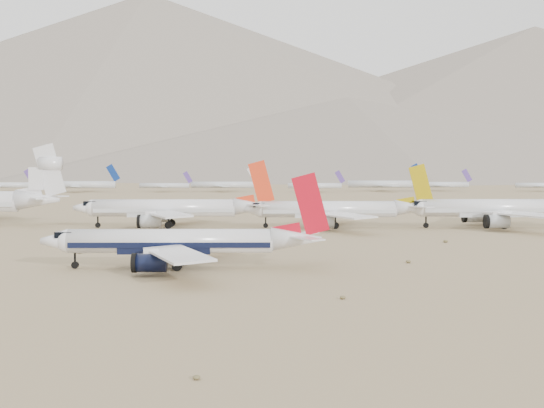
# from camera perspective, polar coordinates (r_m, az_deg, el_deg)

# --- Properties ---
(ground) EXTENTS (7000.00, 7000.00, 0.00)m
(ground) POSITION_cam_1_polar(r_m,az_deg,el_deg) (105.27, -1.64, -5.11)
(ground) COLOR #7E6749
(ground) RESTS_ON ground
(main_airliner) EXTENTS (40.46, 39.52, 14.28)m
(main_airliner) POSITION_cam_1_polar(r_m,az_deg,el_deg) (101.91, -7.46, -3.18)
(main_airliner) COLOR white
(main_airliner) RESTS_ON ground
(row2_navy_widebody) EXTENTS (48.46, 47.39, 17.24)m
(row2_navy_widebody) POSITION_cam_1_polar(r_m,az_deg,el_deg) (179.12, 18.72, -0.37)
(row2_navy_widebody) COLOR white
(row2_navy_widebody) RESTS_ON ground
(row2_gold_tail) EXTENTS (45.00, 44.01, 16.02)m
(row2_gold_tail) POSITION_cam_1_polar(r_m,az_deg,el_deg) (170.46, 5.43, -0.50)
(row2_gold_tail) COLOR white
(row2_gold_tail) RESTS_ON ground
(row2_orange_tail) EXTENTS (47.49, 46.46, 16.94)m
(row2_orange_tail) POSITION_cam_1_polar(r_m,az_deg,el_deg) (172.03, -8.33, -0.40)
(row2_orange_tail) COLOR white
(row2_orange_tail) RESTS_ON ground
(distant_storage_row) EXTENTS (524.28, 59.29, 15.87)m
(distant_storage_row) POSITION_cam_1_polar(r_m,az_deg,el_deg) (436.06, -3.75, 1.62)
(distant_storage_row) COLOR silver
(distant_storage_row) RESTS_ON ground
(mountain_range) EXTENTS (7354.00, 3024.00, 470.00)m
(mountain_range) POSITION_cam_1_polar(r_m,az_deg,el_deg) (1762.31, 1.56, 8.71)
(mountain_range) COLOR slate
(mountain_range) RESTS_ON ground
(desert_scrub) EXTENTS (261.14, 121.67, 0.63)m
(desert_scrub) POSITION_cam_1_polar(r_m,az_deg,el_deg) (71.15, -5.09, -8.82)
(desert_scrub) COLOR brown
(desert_scrub) RESTS_ON ground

